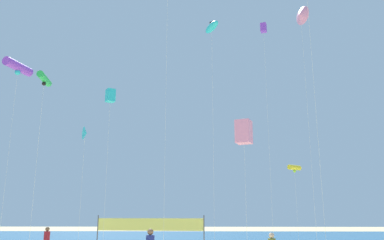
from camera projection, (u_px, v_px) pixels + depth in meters
ocean_band at (191, 235)px, 46.25m from camera, size 120.00×20.00×0.01m
beachgoer_maroon_shirt at (47, 239)px, 25.32m from camera, size 0.38×0.38×1.68m
volleyball_net at (150, 226)px, 29.05m from camera, size 8.18×0.92×2.40m
kite_pink_box at (244, 132)px, 25.51m from camera, size 1.26×1.26×8.53m
kite_cyan_inflatable at (212, 27)px, 30.00m from camera, size 1.35×1.73×17.02m
kite_cyan_box at (110, 96)px, 28.61m from camera, size 0.83×0.83×11.48m
kite_violet_tube at (18, 67)px, 27.45m from camera, size 1.22×2.51×12.97m
kite_cyan_delta at (85, 133)px, 29.05m from camera, size 0.69×0.98×8.88m
kite_violet_box at (264, 29)px, 34.75m from camera, size 0.65×0.65×19.15m
kite_yellow_tube at (294, 168)px, 36.73m from camera, size 1.47×1.30×6.99m
kite_green_tube at (44, 79)px, 24.41m from camera, size 0.63×1.91×11.00m
kite_pink_delta at (301, 15)px, 32.02m from camera, size 1.04×1.58×19.26m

